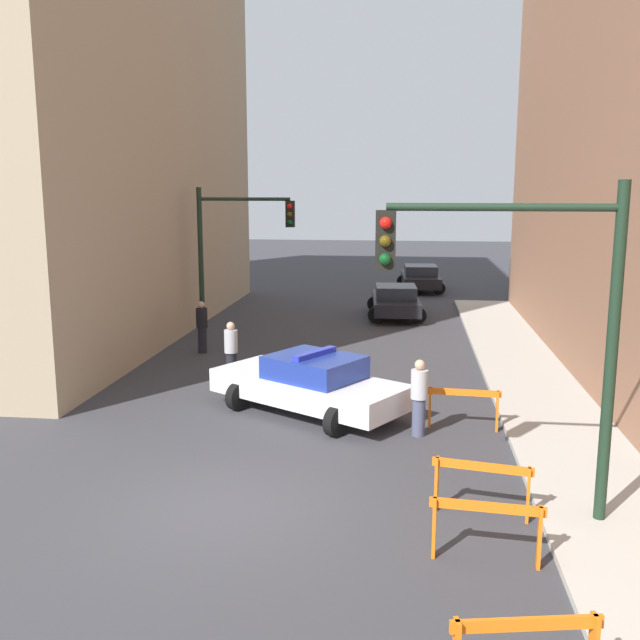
% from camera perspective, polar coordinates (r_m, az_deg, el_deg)
% --- Properties ---
extents(ground_plane, '(120.00, 120.00, 0.00)m').
position_cam_1_polar(ground_plane, '(12.24, -7.30, -14.71)').
color(ground_plane, '#38383D').
extents(sidewalk_right, '(2.40, 44.00, 0.12)m').
position_cam_1_polar(sidewalk_right, '(12.34, 22.95, -14.97)').
color(sidewalk_right, '#B2ADA3').
rests_on(sidewalk_right, ground_plane).
extents(traffic_light_near, '(3.64, 0.35, 5.20)m').
position_cam_1_polar(traffic_light_near, '(11.12, 16.75, 1.44)').
color(traffic_light_near, black).
rests_on(traffic_light_near, sidewalk_right).
extents(traffic_light_far, '(3.44, 0.35, 5.20)m').
position_cam_1_polar(traffic_light_far, '(25.13, -7.15, 6.38)').
color(traffic_light_far, black).
rests_on(traffic_light_far, ground_plane).
extents(police_car, '(4.98, 4.03, 1.52)m').
position_cam_1_polar(police_car, '(16.58, -0.81, -5.11)').
color(police_car, white).
rests_on(police_car, ground_plane).
extents(parked_car_near, '(2.46, 4.41, 1.31)m').
position_cam_1_polar(parked_car_near, '(29.02, 6.07, 1.55)').
color(parked_car_near, black).
rests_on(parked_car_near, ground_plane).
extents(parked_car_mid, '(2.42, 4.39, 1.31)m').
position_cam_1_polar(parked_car_mid, '(36.65, 8.04, 3.39)').
color(parked_car_mid, black).
rests_on(parked_car_mid, ground_plane).
extents(pedestrian_crossing, '(0.42, 0.42, 1.66)m').
position_cam_1_polar(pedestrian_crossing, '(19.35, -7.12, -2.48)').
color(pedestrian_crossing, black).
rests_on(pedestrian_crossing, ground_plane).
extents(pedestrian_corner, '(0.49, 0.49, 1.66)m').
position_cam_1_polar(pedestrian_corner, '(22.90, -9.42, -0.50)').
color(pedestrian_corner, black).
rests_on(pedestrian_corner, ground_plane).
extents(pedestrian_sidewalk, '(0.45, 0.45, 1.66)m').
position_cam_1_polar(pedestrian_sidewalk, '(15.26, 7.93, -6.08)').
color(pedestrian_sidewalk, '#474C66').
rests_on(pedestrian_sidewalk, ground_plane).
extents(barrier_mid, '(1.60, 0.30, 0.90)m').
position_cam_1_polar(barrier_mid, '(10.60, 13.18, -15.41)').
color(barrier_mid, orange).
rests_on(barrier_mid, ground_plane).
extents(barrier_back, '(1.58, 0.43, 0.90)m').
position_cam_1_polar(barrier_back, '(11.94, 12.83, -12.33)').
color(barrier_back, orange).
rests_on(barrier_back, ground_plane).
extents(barrier_corner, '(1.60, 0.26, 0.90)m').
position_cam_1_polar(barrier_corner, '(15.88, 11.41, -6.44)').
color(barrier_corner, orange).
rests_on(barrier_corner, ground_plane).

